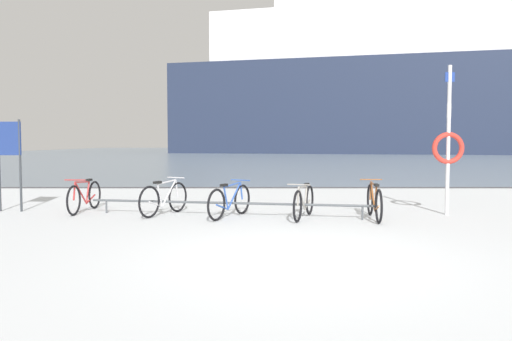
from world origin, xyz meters
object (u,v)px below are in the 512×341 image
(bicycle_3, at_px, (304,202))
(bicycle_2, at_px, (230,201))
(bicycle_0, at_px, (85,196))
(bicycle_4, at_px, (374,202))
(info_sign, at_px, (9,149))
(bicycle_1, at_px, (164,198))
(ferry_ship, at_px, (384,83))
(rescue_post, at_px, (448,144))

(bicycle_3, bearing_deg, bicycle_2, 175.00)
(bicycle_0, distance_m, bicycle_4, 6.31)
(bicycle_3, relative_size, info_sign, 0.78)
(bicycle_0, height_order, bicycle_1, bicycle_1)
(bicycle_2, relative_size, bicycle_3, 0.93)
(bicycle_1, bearing_deg, ferry_ship, 70.87)
(ferry_ship, bearing_deg, rescue_post, -103.23)
(bicycle_0, distance_m, bicycle_2, 3.39)
(bicycle_0, relative_size, ferry_ship, 0.03)
(rescue_post, bearing_deg, bicycle_2, -175.62)
(bicycle_3, bearing_deg, rescue_post, 8.89)
(bicycle_3, xyz_separation_m, info_sign, (-6.52, 1.00, 1.07))
(ferry_ship, bearing_deg, bicycle_0, -111.03)
(bicycle_0, height_order, bicycle_4, bicycle_4)
(bicycle_0, distance_m, ferry_ship, 58.40)
(bicycle_3, bearing_deg, info_sign, 171.30)
(bicycle_2, bearing_deg, bicycle_4, -4.43)
(rescue_post, height_order, ferry_ship, ferry_ship)
(bicycle_2, xyz_separation_m, bicycle_3, (1.52, -0.13, -0.01))
(bicycle_4, bearing_deg, rescue_post, 18.87)
(bicycle_3, bearing_deg, bicycle_1, 170.87)
(bicycle_2, relative_size, rescue_post, 0.47)
(bicycle_0, height_order, ferry_ship, ferry_ship)
(bicycle_4, bearing_deg, info_sign, 172.16)
(bicycle_1, distance_m, bicycle_3, 2.99)
(bicycle_1, relative_size, bicycle_3, 0.93)
(bicycle_2, relative_size, info_sign, 0.73)
(rescue_post, bearing_deg, ferry_ship, 76.77)
(bicycle_4, xyz_separation_m, ferry_ship, (14.47, 54.87, 8.97))
(bicycle_1, bearing_deg, info_sign, 171.65)
(bicycle_3, xyz_separation_m, bicycle_4, (1.42, -0.09, 0.02))
(bicycle_3, height_order, info_sign, info_sign)
(bicycle_3, distance_m, info_sign, 6.68)
(ferry_ship, bearing_deg, bicycle_3, -106.18)
(ferry_ship, bearing_deg, info_sign, -112.62)
(bicycle_2, relative_size, bicycle_4, 0.87)
(bicycle_4, height_order, rescue_post, rescue_post)
(bicycle_3, relative_size, ferry_ship, 0.03)
(bicycle_4, relative_size, ferry_ship, 0.03)
(bicycle_1, relative_size, rescue_post, 0.47)
(bicycle_1, bearing_deg, bicycle_4, -7.42)
(bicycle_0, bearing_deg, ferry_ship, 68.97)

